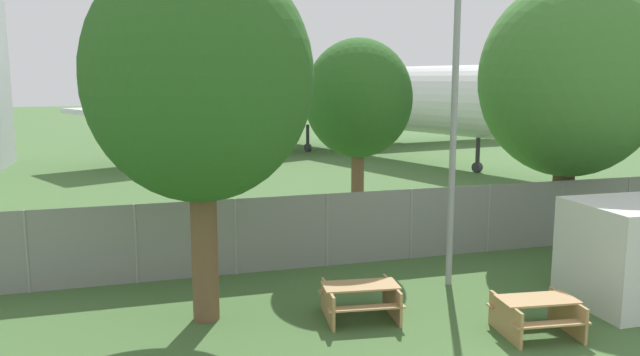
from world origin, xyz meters
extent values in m
cylinder|color=gray|center=(-10.18, 10.18, 1.03)|extent=(0.07, 0.07, 2.06)
cylinder|color=gray|center=(-7.64, 10.18, 1.03)|extent=(0.07, 0.07, 2.06)
cylinder|color=gray|center=(-5.09, 10.18, 1.03)|extent=(0.07, 0.07, 2.06)
cylinder|color=gray|center=(-2.55, 10.18, 1.03)|extent=(0.07, 0.07, 2.06)
cylinder|color=gray|center=(0.00, 10.18, 1.03)|extent=(0.07, 0.07, 2.06)
cylinder|color=gray|center=(2.55, 10.18, 1.03)|extent=(0.07, 0.07, 2.06)
cylinder|color=gray|center=(5.09, 10.18, 1.03)|extent=(0.07, 0.07, 2.06)
cylinder|color=gray|center=(7.64, 10.18, 1.03)|extent=(0.07, 0.07, 2.06)
cube|color=gray|center=(0.00, 10.18, 1.03)|extent=(56.00, 0.01, 2.06)
cylinder|color=white|center=(7.13, 35.79, 3.93)|extent=(14.79, 35.85, 3.98)
cone|color=white|center=(13.23, 16.57, 3.93)|extent=(5.00, 5.00, 3.98)
cone|color=white|center=(0.87, 55.48, 3.93)|extent=(4.92, 5.83, 3.58)
cube|color=white|center=(16.27, 40.59, 3.33)|extent=(16.98, 7.75, 0.30)
cylinder|color=#939399|center=(13.82, 40.19, 2.28)|extent=(2.79, 3.96, 1.79)
cube|color=white|center=(-3.12, 34.44, 3.33)|extent=(16.95, 11.66, 0.30)
cylinder|color=#939399|center=(-0.89, 35.53, 2.28)|extent=(2.79, 3.96, 1.79)
cube|color=white|center=(1.93, 52.16, 8.90)|extent=(1.31, 3.49, 5.97)
cube|color=white|center=(1.99, 51.97, 4.32)|extent=(9.31, 5.68, 0.20)
cylinder|color=#2D2D33|center=(10.70, 24.53, 0.97)|extent=(0.24, 0.24, 1.94)
cylinder|color=#2D2D33|center=(10.70, 24.53, 0.28)|extent=(0.46, 0.62, 0.56)
cylinder|color=#2D2D33|center=(8.85, 38.24, 0.97)|extent=(0.24, 0.24, 1.94)
cylinder|color=#2D2D33|center=(8.85, 38.24, 0.28)|extent=(0.46, 0.62, 0.56)
cylinder|color=#2D2D33|center=(4.30, 36.80, 0.97)|extent=(0.24, 0.24, 1.94)
cylinder|color=#2D2D33|center=(4.30, 36.80, 0.28)|extent=(0.46, 0.62, 0.56)
cube|color=tan|center=(-2.99, 6.31, 0.74)|extent=(1.72, 0.95, 0.04)
cube|color=tan|center=(-2.92, 6.87, 0.44)|extent=(1.66, 0.48, 0.04)
cube|color=tan|center=(-3.05, 5.76, 0.44)|extent=(1.66, 0.48, 0.04)
cube|color=tan|center=(-2.27, 6.23, 0.37)|extent=(0.23, 1.40, 0.74)
cube|color=tan|center=(-3.70, 6.40, 0.37)|extent=(0.23, 1.40, 0.74)
cube|color=tan|center=(0.17, 4.46, 0.74)|extent=(1.65, 0.94, 0.04)
cube|color=tan|center=(0.23, 5.02, 0.44)|extent=(1.59, 0.46, 0.04)
cube|color=tan|center=(0.10, 3.91, 0.44)|extent=(1.59, 0.46, 0.04)
cube|color=tan|center=(0.85, 4.38, 0.37)|extent=(0.22, 1.40, 0.74)
cube|color=tan|center=(-0.51, 4.54, 0.37)|extent=(0.22, 1.40, 0.74)
cylinder|color=#4C3823|center=(5.53, 10.68, 1.41)|extent=(0.67, 0.67, 2.82)
ellipsoid|color=#427A33|center=(5.53, 10.68, 5.20)|extent=(5.60, 5.60, 6.16)
cylinder|color=brown|center=(-1.07, 11.78, 1.61)|extent=(0.39, 0.39, 3.22)
ellipsoid|color=#2D6023|center=(-1.07, 11.78, 4.60)|extent=(3.24, 3.24, 3.57)
cylinder|color=brown|center=(-6.22, 7.22, 1.61)|extent=(0.57, 0.57, 3.22)
ellipsoid|color=#2D6023|center=(-6.22, 7.22, 5.23)|extent=(4.72, 4.72, 5.19)
cylinder|color=#99999E|center=(-0.03, 7.81, 3.62)|extent=(0.16, 0.16, 7.23)
camera|label=1|loc=(-7.56, -5.89, 5.19)|focal=35.00mm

